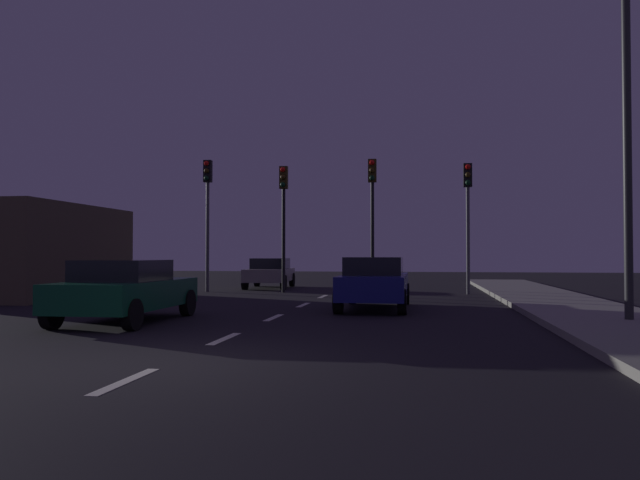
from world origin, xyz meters
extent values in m
plane|color=black|center=(0.00, 7.00, 0.00)|extent=(80.00, 80.00, 0.00)
cube|color=gray|center=(7.50, 7.00, 0.07)|extent=(3.00, 40.00, 0.15)
cube|color=silver|center=(0.00, -1.20, 0.00)|extent=(0.16, 1.60, 0.01)
cube|color=silver|center=(0.00, 2.60, 0.00)|extent=(0.16, 1.60, 0.01)
cube|color=silver|center=(0.00, 6.40, 0.00)|extent=(0.16, 1.60, 0.01)
cube|color=silver|center=(0.00, 10.20, 0.00)|extent=(0.16, 1.60, 0.01)
cube|color=silver|center=(0.00, 14.00, 0.00)|extent=(0.16, 1.60, 0.01)
cylinder|color=#4C4C51|center=(-5.09, 16.12, 2.68)|extent=(0.14, 0.14, 5.36)
cube|color=black|center=(-5.09, 16.12, 4.91)|extent=(0.32, 0.24, 0.90)
sphere|color=red|center=(-5.09, 15.96, 5.21)|extent=(0.20, 0.20, 0.20)
sphere|color=#3F2D0C|center=(-5.09, 15.96, 4.91)|extent=(0.20, 0.20, 0.20)
sphere|color=#0C3319|center=(-5.09, 15.96, 4.61)|extent=(0.20, 0.20, 0.20)
cylinder|color=black|center=(-1.92, 16.12, 2.52)|extent=(0.14, 0.14, 5.04)
cube|color=#382D0C|center=(-1.92, 16.12, 4.59)|extent=(0.32, 0.24, 0.90)
sphere|color=red|center=(-1.92, 15.96, 4.89)|extent=(0.20, 0.20, 0.20)
sphere|color=#3F2D0C|center=(-1.92, 15.96, 4.59)|extent=(0.20, 0.20, 0.20)
sphere|color=#0C3319|center=(-1.92, 15.96, 4.29)|extent=(0.20, 0.20, 0.20)
cylinder|color=black|center=(1.62, 16.12, 2.62)|extent=(0.14, 0.14, 5.24)
cube|color=#382D0C|center=(1.62, 16.12, 4.79)|extent=(0.32, 0.24, 0.90)
sphere|color=red|center=(1.62, 15.96, 5.09)|extent=(0.20, 0.20, 0.20)
sphere|color=#3F2D0C|center=(1.62, 15.96, 4.79)|extent=(0.20, 0.20, 0.20)
sphere|color=#0C3319|center=(1.62, 15.96, 4.49)|extent=(0.20, 0.20, 0.20)
cylinder|color=#4C4C51|center=(5.26, 16.12, 2.49)|extent=(0.14, 0.14, 4.99)
cube|color=black|center=(5.26, 16.12, 4.54)|extent=(0.32, 0.24, 0.90)
sphere|color=red|center=(5.26, 15.96, 4.84)|extent=(0.20, 0.20, 0.20)
sphere|color=#3F2D0C|center=(5.26, 15.96, 4.54)|extent=(0.20, 0.20, 0.20)
sphere|color=#0C3319|center=(5.26, 15.96, 4.24)|extent=(0.20, 0.20, 0.20)
cube|color=navy|center=(2.21, 9.24, 0.64)|extent=(1.75, 4.43, 0.63)
cube|color=black|center=(2.21, 9.02, 1.20)|extent=(1.53, 1.99, 0.49)
cylinder|color=black|center=(1.41, 10.90, 0.32)|extent=(0.22, 0.64, 0.64)
cylinder|color=black|center=(3.02, 10.90, 0.32)|extent=(0.22, 0.64, 0.64)
cylinder|color=black|center=(1.40, 7.58, 0.32)|extent=(0.22, 0.64, 0.64)
cylinder|color=black|center=(3.02, 7.57, 0.32)|extent=(0.22, 0.64, 0.64)
cube|color=#0F4C2D|center=(-3.05, 4.96, 0.62)|extent=(1.90, 4.23, 0.61)
cube|color=black|center=(-3.04, 4.74, 1.16)|extent=(1.64, 1.92, 0.46)
cylinder|color=black|center=(-3.93, 6.49, 0.32)|extent=(0.23, 0.64, 0.64)
cylinder|color=black|center=(-2.21, 6.52, 0.32)|extent=(0.23, 0.64, 0.64)
cylinder|color=black|center=(-3.88, 3.39, 0.32)|extent=(0.23, 0.64, 0.64)
cylinder|color=black|center=(-2.17, 3.42, 0.32)|extent=(0.23, 0.64, 0.64)
cube|color=gray|center=(-3.25, 19.23, 0.60)|extent=(2.09, 4.06, 0.55)
cube|color=black|center=(-3.26, 19.43, 1.11)|extent=(1.71, 1.88, 0.47)
cylinder|color=black|center=(-2.31, 17.89, 0.32)|extent=(0.27, 0.65, 0.64)
cylinder|color=black|center=(-3.98, 17.76, 0.32)|extent=(0.27, 0.65, 0.64)
cylinder|color=black|center=(-2.52, 20.71, 0.32)|extent=(0.27, 0.65, 0.64)
cylinder|color=black|center=(-4.19, 20.58, 0.32)|extent=(0.27, 0.65, 0.64)
cylinder|color=#2D2D30|center=(7.80, 5.80, 3.82)|extent=(0.18, 0.18, 7.64)
cube|color=brown|center=(-10.19, 12.02, 1.62)|extent=(4.38, 6.87, 3.25)
camera|label=1|loc=(3.48, -8.20, 1.51)|focal=35.08mm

